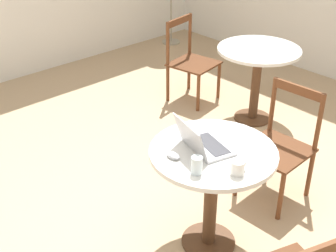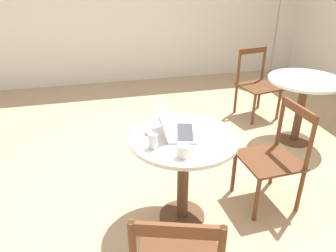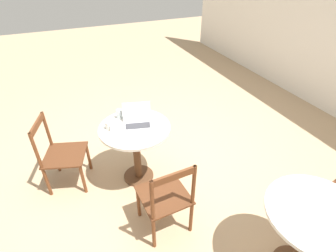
# 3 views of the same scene
# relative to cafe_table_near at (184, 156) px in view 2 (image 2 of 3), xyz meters

# --- Properties ---
(ground_plane) EXTENTS (16.00, 16.00, 0.00)m
(ground_plane) POSITION_rel_cafe_table_near_xyz_m (-0.04, 0.33, -0.59)
(ground_plane) COLOR tan
(cafe_table_near) EXTENTS (0.80, 0.80, 0.76)m
(cafe_table_near) POSITION_rel_cafe_table_near_xyz_m (0.00, 0.00, 0.00)
(cafe_table_near) COLOR #51331E
(cafe_table_near) RESTS_ON ground_plane
(cafe_table_mid) EXTENTS (0.80, 0.80, 0.76)m
(cafe_table_mid) POSITION_rel_cafe_table_near_xyz_m (1.64, 0.94, 0.00)
(cafe_table_mid) COLOR #51331E
(cafe_table_mid) RESTS_ON ground_plane
(chair_near_right) EXTENTS (0.47, 0.47, 0.89)m
(chair_near_right) POSITION_rel_cafe_table_near_xyz_m (0.80, 0.04, -0.16)
(chair_near_right) COLOR brown
(chair_near_right) RESTS_ON ground_plane
(chair_mid_back) EXTENTS (0.53, 0.53, 0.89)m
(chair_mid_back) POSITION_rel_cafe_table_near_xyz_m (1.50, 1.72, -0.16)
(chair_mid_back) COLOR brown
(chair_mid_back) RESTS_ON ground_plane
(laptop) EXTENTS (0.35, 0.38, 0.22)m
(laptop) POSITION_rel_cafe_table_near_xyz_m (-0.04, 0.05, 0.21)
(laptop) COLOR #B7B7BC
(laptop) RESTS_ON cafe_table_near
(mouse) EXTENTS (0.06, 0.10, 0.03)m
(mouse) POSITION_rel_cafe_table_near_xyz_m (-0.24, 0.11, 0.18)
(mouse) COLOR #B7B7BC
(mouse) RESTS_ON cafe_table_near
(mug) EXTENTS (0.12, 0.08, 0.09)m
(mug) POSITION_rel_cafe_table_near_xyz_m (-0.08, -0.26, 0.21)
(mug) COLOR silver
(mug) RESTS_ON cafe_table_near
(drinking_glass) EXTENTS (0.07, 0.07, 0.11)m
(drinking_glass) POSITION_rel_cafe_table_near_xyz_m (-0.25, -0.10, 0.22)
(drinking_glass) COLOR silver
(drinking_glass) RESTS_ON cafe_table_near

